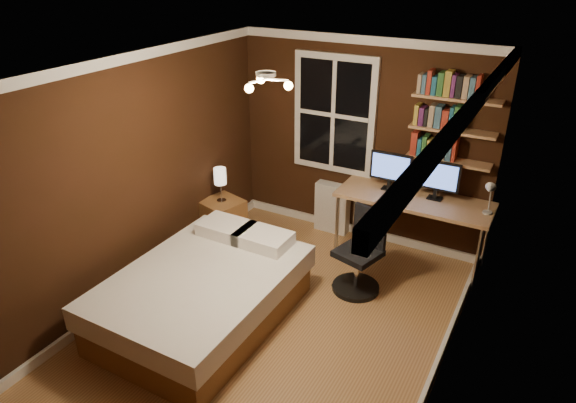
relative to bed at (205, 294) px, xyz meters
The scene contains 22 objects.
floor 0.76m from the bed, 24.52° to the left, with size 4.20×4.20×0.00m, color brown.
wall_back 2.65m from the bed, 75.04° to the left, with size 3.20×0.04×2.50m, color black.
wall_left 1.39m from the bed, 163.12° to the left, with size 0.04×4.20×2.50m, color black.
wall_right 2.45m from the bed, ahead, with size 0.04×4.20×2.50m, color black.
ceiling 2.32m from the bed, 24.52° to the left, with size 3.20×4.20×0.02m, color white.
window 2.69m from the bed, 83.01° to the left, with size 1.06×0.06×1.46m, color silver.
ceiling_fixture 2.21m from the bed, 16.69° to the left, with size 0.44×0.44×0.18m, color beige, non-canonical shape.
bookshelf_lower 3.01m from the bed, 52.88° to the left, with size 0.92×0.22×0.03m, color #A87F51.
books_row_lower 3.05m from the bed, 52.88° to the left, with size 0.54×0.16×0.23m, color maroon, non-canonical shape.
bookshelf_middle 3.13m from the bed, 52.88° to the left, with size 0.92×0.22×0.03m, color #A87F51.
books_row_middle 3.19m from the bed, 52.88° to the left, with size 0.48×0.16×0.23m, color #1A5878, non-canonical shape.
bookshelf_upper 3.30m from the bed, 52.88° to the left, with size 0.92×0.22×0.03m, color #A87F51.
books_row_upper 3.36m from the bed, 52.88° to the left, with size 0.66×0.16×0.23m, color #29612B, non-canonical shape.
bed is the anchor object (origin of this frame).
nightstand 1.55m from the bed, 118.61° to the left, with size 0.45×0.45×0.56m, color brown.
bedside_lamp 1.62m from the bed, 118.61° to the left, with size 0.15×0.15×0.43m, color beige, non-canonical shape.
radiator 2.30m from the bed, 81.24° to the left, with size 0.44×0.16×0.67m, color beige.
desk 2.55m from the bed, 54.73° to the left, with size 1.73×0.65×0.82m.
monitor_left 2.52m from the bed, 62.34° to the left, with size 0.49×0.12×0.45m, color black, non-canonical shape.
monitor_right 2.80m from the bed, 52.18° to the left, with size 0.49×0.12×0.45m, color black, non-canonical shape.
desk_lamp 3.07m from the bed, 41.27° to the left, with size 0.14×0.32×0.44m, color silver, non-canonical shape.
office_chair 1.68m from the bed, 47.03° to the left, with size 0.51×0.51×0.93m.
Camera 1 is at (2.07, -3.52, 3.33)m, focal length 32.00 mm.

